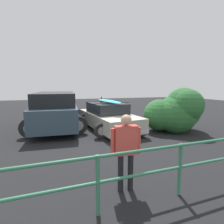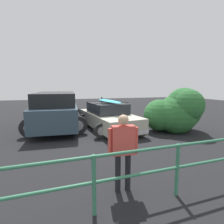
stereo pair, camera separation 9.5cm
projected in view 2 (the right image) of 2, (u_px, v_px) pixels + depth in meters
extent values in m
cube|color=black|center=(101.00, 132.00, 8.18)|extent=(44.00, 44.00, 0.02)
cube|color=#B7B29E|center=(109.00, 119.00, 8.66)|extent=(2.31, 4.40, 0.63)
cube|color=#23262B|center=(107.00, 108.00, 8.73)|extent=(1.80, 2.21, 0.49)
cube|color=silver|center=(130.00, 133.00, 6.84)|extent=(1.77, 0.35, 0.14)
cube|color=silver|center=(95.00, 117.00, 10.54)|extent=(1.77, 0.35, 0.14)
cylinder|color=black|center=(138.00, 127.00, 7.88)|extent=(0.64, 0.18, 0.64)
cylinder|color=#99999E|center=(138.00, 127.00, 7.88)|extent=(0.35, 0.19, 0.35)
cylinder|color=black|center=(101.00, 131.00, 7.15)|extent=(0.64, 0.18, 0.64)
cylinder|color=#99999E|center=(101.00, 131.00, 7.15)|extent=(0.35, 0.19, 0.35)
cylinder|color=black|center=(114.00, 117.00, 10.22)|extent=(0.64, 0.18, 0.64)
cylinder|color=#99999E|center=(114.00, 117.00, 10.22)|extent=(0.35, 0.19, 0.35)
cylinder|color=black|center=(84.00, 120.00, 9.49)|extent=(0.64, 0.18, 0.64)
cylinder|color=#99999E|center=(84.00, 120.00, 9.49)|extent=(0.35, 0.19, 0.35)
cylinder|color=black|center=(112.00, 103.00, 8.19)|extent=(1.82, 0.29, 0.03)
cylinder|color=black|center=(103.00, 101.00, 9.19)|extent=(1.82, 0.29, 0.03)
ellipsoid|color=#33B7D6|center=(109.00, 101.00, 8.72)|extent=(0.86, 2.62, 0.09)
cone|color=black|center=(102.00, 97.00, 9.63)|extent=(0.10, 0.10, 0.14)
cube|color=#334756|center=(57.00, 114.00, 8.83)|extent=(2.19, 4.84, 0.96)
cube|color=black|center=(56.00, 98.00, 8.71)|extent=(1.98, 3.79, 0.60)
cylinder|color=black|center=(59.00, 106.00, 11.19)|extent=(0.75, 0.22, 0.74)
cylinder|color=black|center=(78.00, 125.00, 7.74)|extent=(0.83, 0.22, 0.83)
cylinder|color=#99999E|center=(78.00, 125.00, 7.74)|extent=(0.45, 0.23, 0.45)
cylinder|color=black|center=(30.00, 128.00, 7.28)|extent=(0.83, 0.22, 0.83)
cylinder|color=#99999E|center=(30.00, 128.00, 7.28)|extent=(0.45, 0.23, 0.45)
cylinder|color=black|center=(76.00, 115.00, 10.47)|extent=(0.83, 0.22, 0.83)
cylinder|color=#99999E|center=(76.00, 115.00, 10.47)|extent=(0.45, 0.23, 0.45)
cylinder|color=black|center=(41.00, 116.00, 10.01)|extent=(0.83, 0.22, 0.83)
cylinder|color=#99999E|center=(41.00, 116.00, 10.01)|extent=(0.45, 0.23, 0.45)
cylinder|color=black|center=(128.00, 172.00, 3.57)|extent=(0.11, 0.11, 0.78)
cylinder|color=black|center=(118.00, 173.00, 3.53)|extent=(0.11, 0.11, 0.78)
cube|color=#DB4C42|center=(123.00, 140.00, 3.45)|extent=(0.47, 0.22, 0.58)
sphere|color=#D6A884|center=(123.00, 120.00, 3.39)|extent=(0.21, 0.21, 0.21)
cylinder|color=#DB4C42|center=(136.00, 140.00, 3.51)|extent=(0.08, 0.08, 0.55)
cylinder|color=#DB4C42|center=(110.00, 142.00, 3.40)|extent=(0.08, 0.08, 0.55)
cylinder|color=#387F5B|center=(177.00, 170.00, 3.37)|extent=(0.07, 0.07, 1.04)
cylinder|color=#387F5B|center=(94.00, 186.00, 2.84)|extent=(0.07, 0.07, 1.04)
cylinder|color=#387F5B|center=(179.00, 145.00, 3.30)|extent=(9.84, 0.45, 0.06)
cylinder|color=#387F5B|center=(177.00, 167.00, 3.36)|extent=(9.84, 0.45, 0.06)
cylinder|color=#4C3828|center=(174.00, 127.00, 8.32)|extent=(0.32, 0.32, 0.37)
sphere|color=#2D6B33|center=(160.00, 115.00, 8.21)|extent=(1.48, 1.48, 1.48)
sphere|color=#2D6B33|center=(184.00, 105.00, 8.06)|extent=(1.57, 1.57, 1.57)
sphere|color=#2D6B33|center=(187.00, 105.00, 7.82)|extent=(1.48, 1.48, 1.48)
sphere|color=#2D6B33|center=(176.00, 114.00, 8.12)|extent=(1.83, 1.83, 1.83)
sphere|color=#2D6B33|center=(172.00, 115.00, 8.04)|extent=(1.53, 1.53, 1.53)
sphere|color=#2D6B33|center=(179.00, 116.00, 8.79)|extent=(1.17, 1.17, 1.17)
sphere|color=#2D6B33|center=(182.00, 111.00, 8.42)|extent=(1.78, 1.78, 1.78)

